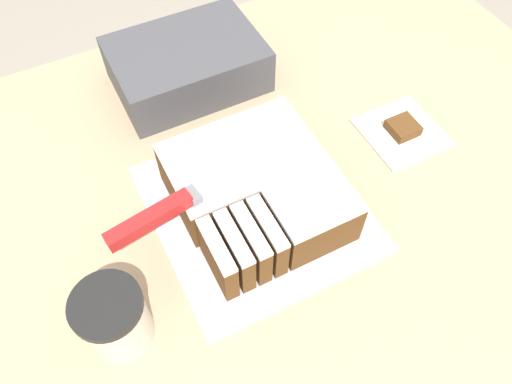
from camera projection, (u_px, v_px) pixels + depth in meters
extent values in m
plane|color=#9E9384|center=(264.00, 374.00, 1.54)|extent=(8.00, 8.00, 0.00)
cube|color=tan|center=(267.00, 323.00, 1.17)|extent=(1.40, 1.10, 0.90)
cube|color=silver|center=(256.00, 208.00, 0.82)|extent=(0.32, 0.34, 0.01)
cube|color=brown|center=(242.00, 170.00, 0.81)|extent=(0.23, 0.15, 0.08)
cube|color=white|center=(241.00, 154.00, 0.77)|extent=(0.23, 0.15, 0.01)
cube|color=brown|center=(311.00, 216.00, 0.76)|extent=(0.12, 0.10, 0.08)
cube|color=white|center=(314.00, 200.00, 0.72)|extent=(0.12, 0.10, 0.01)
cube|color=brown|center=(218.00, 260.00, 0.72)|extent=(0.02, 0.10, 0.08)
cube|color=white|center=(216.00, 245.00, 0.68)|extent=(0.02, 0.10, 0.01)
cube|color=brown|center=(235.00, 252.00, 0.72)|extent=(0.02, 0.10, 0.08)
cube|color=white|center=(234.00, 237.00, 0.69)|extent=(0.02, 0.10, 0.01)
cube|color=brown|center=(251.00, 245.00, 0.73)|extent=(0.02, 0.10, 0.08)
cube|color=white|center=(251.00, 230.00, 0.69)|extent=(0.02, 0.10, 0.01)
cube|color=brown|center=(267.00, 238.00, 0.74)|extent=(0.02, 0.10, 0.08)
cube|color=white|center=(268.00, 223.00, 0.70)|extent=(0.02, 0.10, 0.01)
cube|color=silver|center=(250.00, 165.00, 0.75)|extent=(0.22, 0.06, 0.00)
cube|color=slate|center=(193.00, 196.00, 0.71)|extent=(0.02, 0.03, 0.02)
cube|color=red|center=(149.00, 219.00, 0.69)|extent=(0.13, 0.04, 0.02)
cylinder|color=beige|center=(116.00, 321.00, 0.66)|extent=(0.09, 0.09, 0.10)
cylinder|color=black|center=(105.00, 305.00, 0.62)|extent=(0.09, 0.09, 0.01)
cube|color=white|center=(401.00, 132.00, 0.91)|extent=(0.14, 0.14, 0.01)
cube|color=brown|center=(403.00, 128.00, 0.90)|extent=(0.05, 0.05, 0.02)
cube|color=#47474C|center=(187.00, 65.00, 0.95)|extent=(0.28, 0.20, 0.09)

